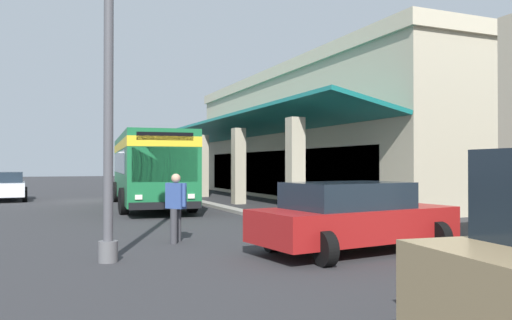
# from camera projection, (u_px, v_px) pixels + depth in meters

# --- Properties ---
(ground) EXTENTS (120.00, 120.00, 0.00)m
(ground) POSITION_uv_depth(u_px,v_px,m) (235.00, 197.00, 28.99)
(ground) COLOR #2D2D30
(curb_strip) EXTENTS (28.15, 0.50, 0.12)m
(curb_strip) POSITION_uv_depth(u_px,v_px,m) (190.00, 200.00, 25.93)
(curb_strip) COLOR #9E998E
(curb_strip) RESTS_ON ground
(plaza_building) EXTENTS (23.76, 13.80, 7.09)m
(plaza_building) POSITION_uv_depth(u_px,v_px,m) (350.00, 136.00, 29.66)
(plaza_building) COLOR #B2A88E
(plaza_building) RESTS_ON ground
(transit_bus) EXTENTS (11.38, 3.50, 3.34)m
(transit_bus) POSITION_uv_depth(u_px,v_px,m) (149.00, 165.00, 22.60)
(transit_bus) COLOR #196638
(transit_bus) RESTS_ON ground
(parked_sedan_red) EXTENTS (2.83, 4.60, 1.47)m
(parked_sedan_red) POSITION_uv_depth(u_px,v_px,m) (353.00, 216.00, 10.62)
(parked_sedan_red) COLOR maroon
(parked_sedan_red) RESTS_ON ground
(parked_sedan_white) EXTENTS (4.46, 2.12, 1.47)m
(parked_sedan_white) POSITION_uv_depth(u_px,v_px,m) (6.00, 186.00, 26.11)
(parked_sedan_white) COLOR silver
(parked_sedan_white) RESTS_ON ground
(pedestrian) EXTENTS (0.61, 0.46, 1.63)m
(pedestrian) POSITION_uv_depth(u_px,v_px,m) (176.00, 204.00, 11.93)
(pedestrian) COLOR #38383D
(pedestrian) RESTS_ON ground
(potted_palm) EXTENTS (1.87, 1.96, 2.51)m
(potted_palm) POSITION_uv_depth(u_px,v_px,m) (185.00, 183.00, 31.66)
(potted_palm) COLOR #4C4742
(potted_palm) RESTS_ON ground
(lot_light_pole) EXTENTS (0.60, 0.60, 7.40)m
(lot_light_pole) POSITION_uv_depth(u_px,v_px,m) (109.00, 52.00, 9.56)
(lot_light_pole) COLOR #59595B
(lot_light_pole) RESTS_ON ground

